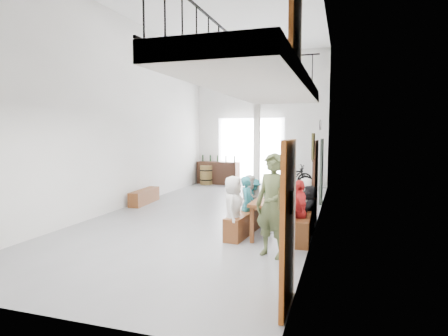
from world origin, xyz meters
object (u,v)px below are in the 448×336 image
(serving_counter, at_px, (218,173))
(side_bench, at_px, (144,197))
(oak_barrel, at_px, (206,175))
(bicycle_near, at_px, (290,176))
(bench_inner, at_px, (248,221))
(tasting_table, at_px, (279,201))
(host_standing, at_px, (273,205))

(serving_counter, bearing_deg, side_bench, -92.43)
(oak_barrel, height_order, serving_counter, serving_counter)
(bicycle_near, bearing_deg, bench_inner, 160.88)
(side_bench, bearing_deg, serving_counter, 81.36)
(tasting_table, xyz_separation_m, side_bench, (-4.52, 2.13, -0.49))
(tasting_table, distance_m, serving_counter, 8.02)
(bench_inner, relative_size, oak_barrel, 2.57)
(tasting_table, height_order, side_bench, tasting_table)
(tasting_table, height_order, bicycle_near, bicycle_near)
(bench_inner, height_order, oak_barrel, oak_barrel)
(side_bench, xyz_separation_m, serving_counter, (0.75, 4.94, 0.26))
(side_bench, distance_m, host_standing, 6.02)
(tasting_table, bearing_deg, bicycle_near, 96.61)
(serving_counter, bearing_deg, oak_barrel, -144.78)
(serving_counter, bearing_deg, bicycle_near, 2.33)
(bench_inner, height_order, bicycle_near, bicycle_near)
(tasting_table, distance_m, bench_inner, 0.83)
(bench_inner, bearing_deg, host_standing, -56.05)
(bench_inner, xyz_separation_m, bicycle_near, (0.00, 6.95, 0.23))
(oak_barrel, height_order, bicycle_near, bicycle_near)
(host_standing, bearing_deg, bicycle_near, 116.39)
(bench_inner, bearing_deg, side_bench, 155.12)
(side_bench, bearing_deg, bench_inner, -30.01)
(tasting_table, relative_size, oak_barrel, 2.67)
(oak_barrel, relative_size, serving_counter, 0.45)
(side_bench, bearing_deg, bicycle_near, 50.89)
(oak_barrel, distance_m, bicycle_near, 3.54)
(serving_counter, bearing_deg, bench_inner, -60.42)
(tasting_table, relative_size, side_bench, 1.39)
(side_bench, xyz_separation_m, host_standing, (4.67, -3.73, 0.70))
(oak_barrel, bearing_deg, tasting_table, -58.22)
(host_standing, bearing_deg, serving_counter, 135.12)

